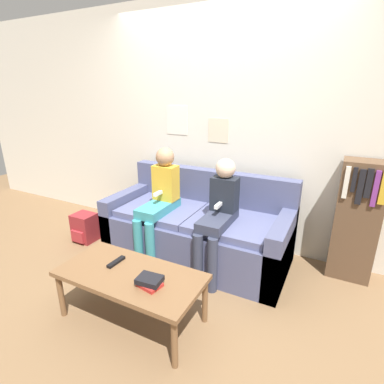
{
  "coord_description": "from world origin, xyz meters",
  "views": [
    {
      "loc": [
        1.24,
        -2.01,
        1.7
      ],
      "look_at": [
        0.0,
        0.4,
        0.76
      ],
      "focal_mm": 28.0,
      "sensor_mm": 36.0,
      "label": 1
    }
  ],
  "objects": [
    {
      "name": "tv_remote",
      "position": [
        -0.21,
        -0.48,
        0.42
      ],
      "size": [
        0.05,
        0.17,
        0.02
      ],
      "rotation": [
        0.0,
        0.0,
        -0.05
      ],
      "color": "black",
      "rests_on": "coffee_table"
    },
    {
      "name": "person_left",
      "position": [
        -0.34,
        0.34,
        0.66
      ],
      "size": [
        0.24,
        0.57,
        1.15
      ],
      "color": "teal",
      "rests_on": "ground_plane"
    },
    {
      "name": "person_right",
      "position": [
        0.31,
        0.33,
        0.64
      ],
      "size": [
        0.24,
        0.57,
        1.11
      ],
      "color": "#33384C",
      "rests_on": "ground_plane"
    },
    {
      "name": "coffee_table",
      "position": [
        -0.03,
        -0.54,
        0.36
      ],
      "size": [
        1.1,
        0.53,
        0.41
      ],
      "color": "brown",
      "rests_on": "ground_plane"
    },
    {
      "name": "backpack",
      "position": [
        -1.32,
        0.23,
        0.16
      ],
      "size": [
        0.25,
        0.24,
        0.33
      ],
      "color": "maroon",
      "rests_on": "ground_plane"
    },
    {
      "name": "bookshelf",
      "position": [
        1.43,
        0.87,
        0.57
      ],
      "size": [
        0.37,
        0.28,
        1.12
      ],
      "color": "brown",
      "rests_on": "ground_plane"
    },
    {
      "name": "book_stack",
      "position": [
        0.18,
        -0.59,
        0.44
      ],
      "size": [
        0.18,
        0.15,
        0.06
      ],
      "color": "red",
      "rests_on": "coffee_table"
    },
    {
      "name": "wall_back",
      "position": [
        -0.0,
        1.05,
        1.3
      ],
      "size": [
        8.0,
        0.06,
        2.6
      ],
      "color": "silver",
      "rests_on": "ground_plane"
    },
    {
      "name": "ground_plane",
      "position": [
        0.0,
        0.0,
        0.0
      ],
      "size": [
        10.0,
        10.0,
        0.0
      ],
      "primitive_type": "plane",
      "color": "brown"
    },
    {
      "name": "couch",
      "position": [
        0.0,
        0.53,
        0.3
      ],
      "size": [
        1.87,
        0.84,
        0.87
      ],
      "color": "#4C5175",
      "rests_on": "ground_plane"
    }
  ]
}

